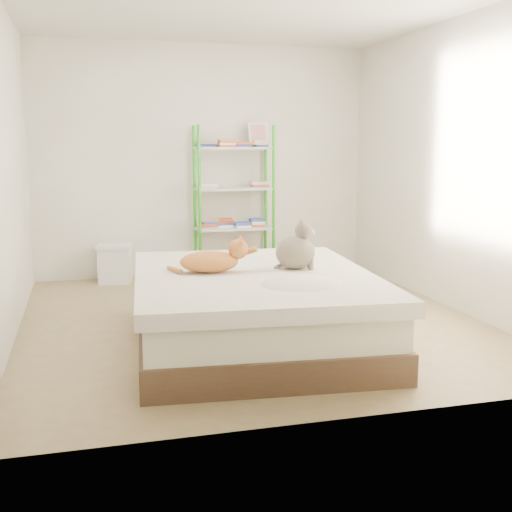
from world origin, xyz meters
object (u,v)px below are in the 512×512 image
object	(u,v)px
shelf_unit	(234,203)
cardboard_box	(224,278)
bed	(254,309)
grey_cat	(295,245)
orange_cat	(209,259)
white_bin	(115,263)

from	to	relation	value
shelf_unit	cardboard_box	xyz separation A→B (m)	(-0.35, -1.01, -0.64)
bed	grey_cat	size ratio (longest dim) A/B	6.27
orange_cat	shelf_unit	size ratio (longest dim) A/B	0.29
bed	white_bin	size ratio (longest dim) A/B	5.49
bed	orange_cat	world-z (taller)	orange_cat
bed	cardboard_box	world-z (taller)	bed
bed	shelf_unit	xyz separation A→B (m)	(0.45, 2.55, 0.56)
grey_cat	shelf_unit	size ratio (longest dim) A/B	0.21
orange_cat	cardboard_box	world-z (taller)	orange_cat
shelf_unit	cardboard_box	bearing A→B (deg)	-109.06
shelf_unit	grey_cat	bearing A→B (deg)	-92.51
grey_cat	cardboard_box	bearing A→B (deg)	23.28
white_bin	shelf_unit	bearing A→B (deg)	1.31
grey_cat	bed	bearing A→B (deg)	113.55
white_bin	orange_cat	bearing A→B (deg)	-76.65
shelf_unit	bed	bearing A→B (deg)	-100.07
bed	white_bin	xyz separation A→B (m)	(-0.89, 2.52, -0.06)
grey_cat	cardboard_box	world-z (taller)	grey_cat
grey_cat	white_bin	xyz separation A→B (m)	(-1.24, 2.46, -0.52)
orange_cat	bed	bearing A→B (deg)	-6.63
orange_cat	cardboard_box	distance (m)	1.58
grey_cat	shelf_unit	world-z (taller)	shelf_unit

